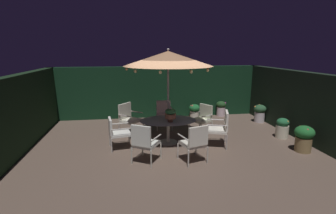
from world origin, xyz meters
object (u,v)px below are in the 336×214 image
Objects in this scene: patio_chair_west at (220,126)px; potted_plant_back_left at (194,110)px; patio_chair_east at (128,117)px; potted_plant_right_near at (260,112)px; patio_dining_table at (168,124)px; patio_chair_south at (144,141)px; patio_chair_southeast at (117,131)px; patio_chair_southwest at (195,141)px; patio_umbrella at (168,59)px; patio_chair_northeast at (164,112)px; potted_plant_back_right at (165,109)px; potted_plant_front_corner at (221,108)px; patio_chair_north at (203,117)px; potted_plant_left_far at (282,128)px; centerpiece_planter at (170,114)px; potted_plant_right_far at (304,137)px.

patio_chair_west is 1.85× the size of potted_plant_back_left.
potted_plant_back_left is (2.72, 1.78, -0.29)m from patio_chair_east.
patio_chair_west is at bearing -137.73° from potted_plant_right_near.
patio_chair_south is (-0.79, -1.32, -0.02)m from patio_dining_table.
patio_chair_east is at bearing 151.46° from patio_chair_west.
patio_chair_southwest is at bearing -31.93° from patio_chair_southeast.
patio_chair_south is at bearing 173.36° from patio_chair_southwest.
patio_chair_south is at bearing -120.86° from patio_umbrella.
patio_chair_south is at bearing -106.85° from patio_chair_northeast.
patio_chair_west is 3.48m from potted_plant_back_right.
potted_plant_back_left is at bearing -174.50° from potted_plant_front_corner.
patio_chair_west reaches higher than potted_plant_back_left.
patio_chair_southeast reaches higher than potted_plant_front_corner.
patio_dining_table is 1.55m from patio_chair_west.
patio_chair_north is at bearing -4.22° from patio_chair_east.
patio_chair_south is at bearing -80.29° from patio_chair_east.
patio_chair_west is 1.45× the size of potted_plant_back_right.
potted_plant_back_right is at bearing 109.97° from patio_chair_west.
patio_chair_east reaches higher than potted_plant_back_right.
patio_chair_north is at bearing -96.40° from potted_plant_back_left.
potted_plant_left_far is at bearing -71.71° from potted_plant_front_corner.
patio_chair_west reaches higher than potted_plant_left_far.
patio_chair_south is at bearing -126.73° from centerpiece_planter.
patio_chair_south is 1.41× the size of potted_plant_back_right.
patio_chair_southwest is (1.64, -2.45, -0.04)m from patio_chair_east.
patio_chair_southeast is 3.54m from potted_plant_back_right.
patio_dining_table is 1.54m from patio_chair_southwest.
patio_dining_table is 3.94× the size of centerpiece_planter.
patio_chair_north is 0.94× the size of patio_chair_south.
patio_chair_southeast reaches higher than patio_dining_table.
potted_plant_front_corner is at bearing 108.29° from potted_plant_left_far.
centerpiece_planter reaches higher than potted_plant_back_left.
patio_umbrella reaches higher than patio_chair_south.
patio_umbrella is 4.53m from potted_plant_front_corner.
patio_chair_southwest reaches higher than patio_chair_northeast.
patio_chair_southwest is 4.38m from potted_plant_back_left.
patio_umbrella is 2.48m from patio_chair_west.
potted_plant_back_left is (1.08, 4.24, -0.26)m from patio_chair_southwest.
potted_plant_right_far is 1.02× the size of potted_plant_back_right.
potted_plant_right_far reaches higher than potted_plant_right_near.
patio_chair_south is 4.27m from potted_plant_back_right.
potted_plant_left_far is 3.12m from potted_plant_front_corner.
potted_plant_left_far is (2.24, 0.39, -0.27)m from patio_chair_west.
patio_chair_southeast is 1.31× the size of potted_plant_right_near.
centerpiece_planter is at bearing 1.15° from patio_chair_southeast.
potted_plant_back_right is at bearing 84.14° from patio_dining_table.
patio_chair_northeast reaches higher than potted_plant_right_far.
centerpiece_planter is 3.40m from potted_plant_back_left.
patio_chair_southeast is 1.42× the size of potted_plant_front_corner.
potted_plant_right_far is at bearing 1.38° from patio_chair_south.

